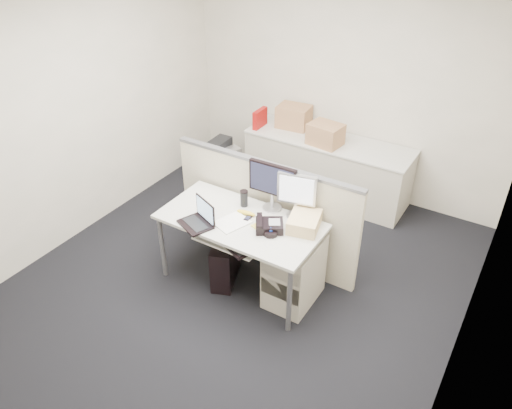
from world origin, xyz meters
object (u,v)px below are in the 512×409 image
Objects in this scene: desk at (240,226)px; laptop at (195,215)px; monitor_main at (273,187)px; desk_phone at (269,226)px.

laptop is at bearing -136.97° from desk.
monitor_main is 0.76m from laptop.
laptop is 0.67m from desk_phone.
desk is at bearing -116.65° from monitor_main.
desk_phone is (0.60, 0.29, -0.07)m from laptop.
monitor_main reaches higher than desk_phone.
monitor_main is 1.95× the size of desk_phone.
desk is 6.19× the size of desk_phone.
laptop reaches higher than desk_phone.
laptop is at bearing 174.60° from desk_phone.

